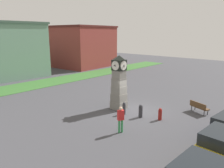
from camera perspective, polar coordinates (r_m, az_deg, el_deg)
The scene contains 10 objects.
ground_plane at distance 18.29m, azimuth 6.66°, elevation -7.00°, with size 81.31×81.31×0.00m, color #424247.
clock_tower at distance 18.15m, azimuth 1.82°, elevation -0.01°, with size 1.26×1.20×4.53m.
bollard_near_tower at distance 17.34m, azimuth 3.16°, elevation -6.31°, with size 0.25×0.25×0.99m.
bollard_mid_row at distance 16.85m, azimuth 7.48°, elevation -6.96°, with size 0.30×0.30×1.02m.
bollard_far_row at distance 16.63m, azimuth 12.45°, elevation -7.65°, with size 0.27×0.27×0.91m.
car_near_tower at distance 12.62m, azimuth 26.90°, elevation -14.04°, with size 3.96×2.05×1.62m.
bench at distance 18.94m, azimuth 21.77°, elevation -5.49°, with size 1.09×1.68×0.90m.
pedestrian_near_bench at distance 14.09m, azimuth 2.28°, elevation -8.82°, with size 0.46×0.39×1.75m.
storefront_low_left at distance 42.71m, azimuth -7.51°, elevation 9.74°, with size 11.12×9.73×7.59m.
grass_verge_far at distance 30.74m, azimuth -13.10°, elevation 1.08°, with size 48.78×4.39×0.04m, color #386B2D.
Camera 1 is at (-14.13, -9.76, 6.28)m, focal length 35.00 mm.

